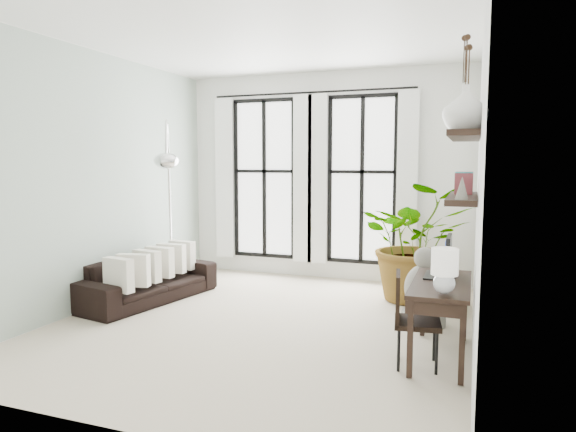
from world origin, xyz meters
The scene contains 16 objects.
floor centered at (0.00, 0.00, 0.00)m, with size 5.00×5.00×0.00m, color #C3B49B.
ceiling centered at (0.00, 0.00, 3.20)m, with size 5.00×5.00×0.00m, color white.
wall_left centered at (-2.25, 0.00, 1.60)m, with size 5.00×5.00×0.00m, color #9BAD9F.
wall_right centered at (2.25, 0.00, 1.60)m, with size 5.00×5.00×0.00m, color white.
wall_back centered at (0.00, 2.50, 1.60)m, with size 4.50×4.50×0.00m, color white.
windows centered at (-0.20, 2.43, 1.56)m, with size 3.26×0.13×2.65m.
wall_shelves centered at (2.11, -0.36, 1.73)m, with size 0.25×1.30×0.60m.
sofa centered at (-1.80, 0.36, 0.28)m, with size 1.95×0.76×0.57m, color black.
throw_pillows centered at (-1.70, 0.36, 0.50)m, with size 0.40×1.52×0.40m.
plant centered at (1.51, 1.60, 0.78)m, with size 1.41×1.22×1.57m, color #2D7228.
desk centered at (1.95, -0.45, 0.69)m, with size 0.52×1.22×1.11m.
desk_chair centered at (1.70, -0.67, 0.48)m, with size 0.45×0.45×0.84m.
arc_lamp centered at (-1.70, 0.74, 1.81)m, with size 0.74×1.01×2.38m.
buddha centered at (1.72, 0.57, 0.37)m, with size 0.49×0.49×0.88m.
vase_a centered at (2.11, -0.65, 2.27)m, with size 0.37×0.37×0.38m, color white.
vase_b centered at (2.11, -0.25, 2.27)m, with size 0.37×0.37×0.38m, color white.
Camera 1 is at (2.21, -5.23, 1.82)m, focal length 32.00 mm.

